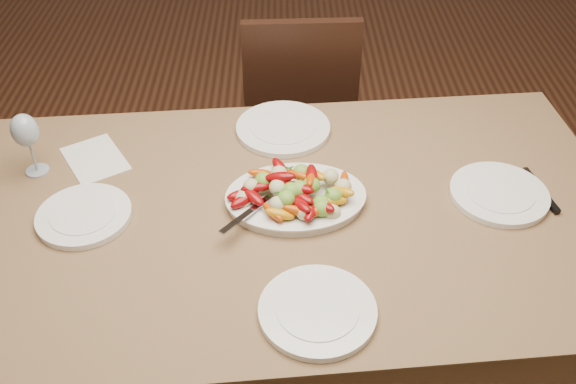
# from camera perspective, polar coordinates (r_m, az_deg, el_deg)

# --- Properties ---
(floor) EXTENTS (6.00, 6.00, 0.00)m
(floor) POSITION_cam_1_polar(r_m,az_deg,el_deg) (2.45, -2.47, -11.07)
(floor) COLOR #3D2012
(floor) RESTS_ON ground
(dining_table) EXTENTS (1.92, 1.19, 0.76)m
(dining_table) POSITION_cam_1_polar(r_m,az_deg,el_deg) (2.00, 0.00, -9.70)
(dining_table) COLOR brown
(dining_table) RESTS_ON ground
(chair_far) EXTENTS (0.43, 0.43, 0.95)m
(chair_far) POSITION_cam_1_polar(r_m,az_deg,el_deg) (2.65, 0.85, 7.40)
(chair_far) COLOR black
(chair_far) RESTS_ON ground
(serving_platter) EXTENTS (0.39, 0.30, 0.02)m
(serving_platter) POSITION_cam_1_polar(r_m,az_deg,el_deg) (1.74, 0.69, -0.67)
(serving_platter) COLOR white
(serving_platter) RESTS_ON dining_table
(roasted_vegetables) EXTENTS (0.32, 0.23, 0.09)m
(roasted_vegetables) POSITION_cam_1_polar(r_m,az_deg,el_deg) (1.70, 0.70, 0.78)
(roasted_vegetables) COLOR #730507
(roasted_vegetables) RESTS_ON serving_platter
(serving_spoon) EXTENTS (0.26, 0.21, 0.03)m
(serving_spoon) POSITION_cam_1_polar(r_m,az_deg,el_deg) (1.68, -1.37, -0.68)
(serving_spoon) COLOR #9EA0A8
(serving_spoon) RESTS_ON serving_platter
(plate_left) EXTENTS (0.25, 0.25, 0.02)m
(plate_left) POSITION_cam_1_polar(r_m,az_deg,el_deg) (1.78, -17.68, -2.03)
(plate_left) COLOR white
(plate_left) RESTS_ON dining_table
(plate_right) EXTENTS (0.27, 0.27, 0.02)m
(plate_right) POSITION_cam_1_polar(r_m,az_deg,el_deg) (1.86, 18.24, -0.18)
(plate_right) COLOR white
(plate_right) RESTS_ON dining_table
(plate_far) EXTENTS (0.29, 0.29, 0.02)m
(plate_far) POSITION_cam_1_polar(r_m,az_deg,el_deg) (2.01, -0.44, 5.66)
(plate_far) COLOR white
(plate_far) RESTS_ON dining_table
(plate_near) EXTENTS (0.27, 0.27, 0.02)m
(plate_near) POSITION_cam_1_polar(r_m,az_deg,el_deg) (1.48, 2.63, -10.53)
(plate_near) COLOR white
(plate_near) RESTS_ON dining_table
(wine_glass) EXTENTS (0.08, 0.08, 0.20)m
(wine_glass) POSITION_cam_1_polar(r_m,az_deg,el_deg) (1.93, -22.06, 4.08)
(wine_glass) COLOR #8C99A5
(wine_glass) RESTS_ON dining_table
(menu_card) EXTENTS (0.24, 0.26, 0.00)m
(menu_card) POSITION_cam_1_polar(r_m,az_deg,el_deg) (1.98, -16.78, 2.84)
(menu_card) COLOR silver
(menu_card) RESTS_ON dining_table
(table_knife) EXTENTS (0.06, 0.20, 0.01)m
(table_knife) POSITION_cam_1_polar(r_m,az_deg,el_deg) (1.91, 21.65, -0.03)
(table_knife) COLOR #9EA0A8
(table_knife) RESTS_ON dining_table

